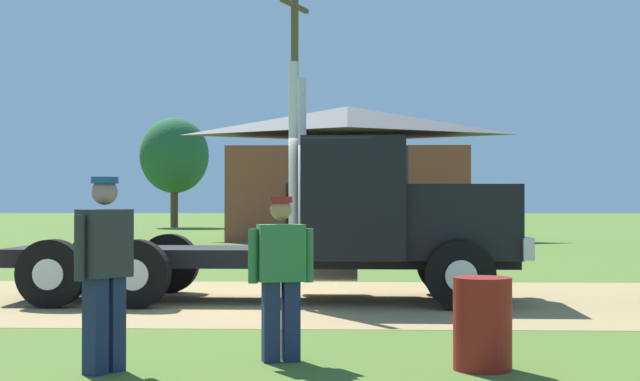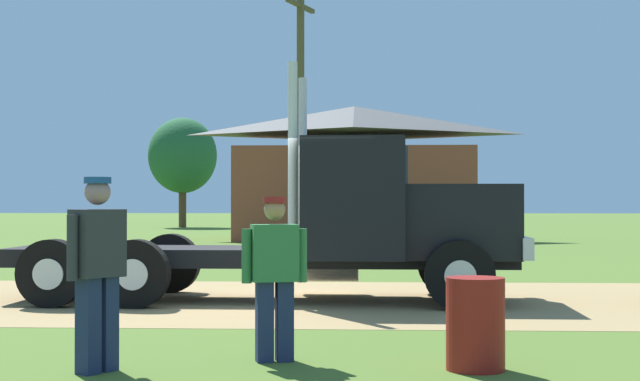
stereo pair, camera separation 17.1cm
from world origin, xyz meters
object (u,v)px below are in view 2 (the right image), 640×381
Objects in this scene: truck_foreground_white at (345,225)px; shed_building at (354,175)px; visitor_walking_mid at (275,272)px; steel_barrel at (475,324)px; utility_pole_far at (300,110)px; visitor_standing_near at (97,264)px.

truck_foreground_white is 0.84× the size of shed_building.
visitor_walking_mid is at bearing -95.85° from truck_foreground_white.
visitor_walking_mid is 2.01m from steel_barrel.
truck_foreground_white reaches higher than visitor_walking_mid.
steel_barrel is 0.10× the size of utility_pole_far.
visitor_walking_mid is 0.17× the size of shed_building.
visitor_standing_near is 3.55m from steel_barrel.
visitor_standing_near is 0.19× the size of shed_building.
truck_foreground_white is 6.19m from steel_barrel.
visitor_standing_near reaches higher than visitor_walking_mid.
utility_pole_far is (-1.75, -6.00, 2.06)m from shed_building.
utility_pole_far is (-1.87, 16.96, 3.44)m from truck_foreground_white.
visitor_walking_mid is at bearing -90.90° from shed_building.
steel_barrel is at bearing -77.38° from truck_foreground_white.
visitor_walking_mid reaches higher than steel_barrel.
shed_building is at bearing 73.79° from utility_pole_far.
steel_barrel is (3.49, 0.29, -0.57)m from visitor_standing_near.
steel_barrel is 29.07m from shed_building.
truck_foreground_white is 6.64m from visitor_standing_near.
steel_barrel is 23.55m from utility_pole_far.
shed_building is (0.45, 28.57, 1.69)m from visitor_walking_mid.
utility_pole_far reaches higher than shed_building.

